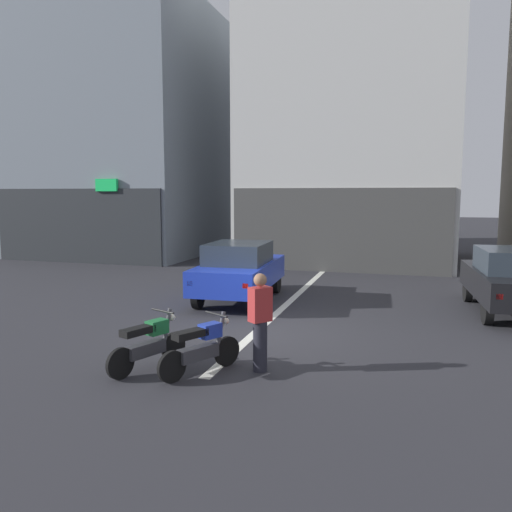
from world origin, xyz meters
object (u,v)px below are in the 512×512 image
car_black_parked_kerbside (512,279)px  person_by_motorcycles (260,322)px  car_blue_crossing_near (240,269)px  motorcycle_blue_row_left_mid (201,347)px  motorcycle_green_row_leftmost (149,343)px

car_black_parked_kerbside → person_by_motorcycles: (-4.83, -5.74, -0.03)m
car_blue_crossing_near → motorcycle_blue_row_left_mid: car_blue_crossing_near is taller
motorcycle_green_row_leftmost → motorcycle_blue_row_left_mid: size_ratio=1.06×
car_blue_crossing_near → person_by_motorcycles: (2.14, -5.34, -0.03)m
car_black_parked_kerbside → person_by_motorcycles: person_by_motorcycles is taller
car_black_parked_kerbside → car_blue_crossing_near: bearing=-176.7°
motorcycle_green_row_leftmost → motorcycle_blue_row_left_mid: (0.94, 0.06, 0.00)m
car_blue_crossing_near → motorcycle_blue_row_left_mid: size_ratio=2.80×
car_black_parked_kerbside → person_by_motorcycles: size_ratio=2.51×
person_by_motorcycles → motorcycle_green_row_leftmost: bearing=-165.9°
motorcycle_blue_row_left_mid → car_blue_crossing_near: bearing=102.2°
motorcycle_blue_row_left_mid → person_by_motorcycles: 1.06m
car_black_parked_kerbside → person_by_motorcycles: 7.50m
motorcycle_blue_row_left_mid → car_black_parked_kerbside: bearing=47.0°
car_blue_crossing_near → car_black_parked_kerbside: (6.97, 0.41, 0.00)m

